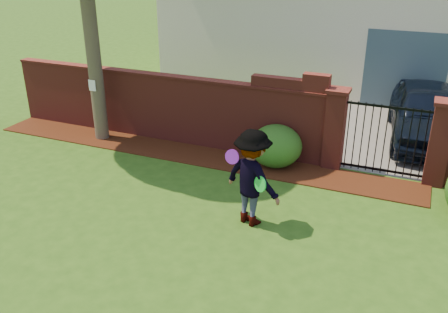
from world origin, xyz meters
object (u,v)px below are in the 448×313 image
at_px(frisbee_purple, 232,157).
at_px(frisbee_green, 260,184).
at_px(car, 427,116).
at_px(man, 251,178).

xyz_separation_m(frisbee_purple, frisbee_green, (0.60, -0.18, -0.34)).
height_order(car, man, man).
height_order(man, frisbee_green, man).
xyz_separation_m(car, frisbee_purple, (-3.17, -5.45, 0.58)).
bearing_deg(car, frisbee_green, -120.92).
bearing_deg(man, frisbee_green, 159.32).
bearing_deg(frisbee_green, car, 65.44).
distance_m(man, frisbee_green, 0.36).
relative_size(man, frisbee_green, 6.36).
bearing_deg(frisbee_purple, car, 59.77).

